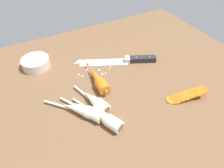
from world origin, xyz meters
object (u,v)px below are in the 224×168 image
Objects in this scene: parsnip_mid_left at (104,117)px; parsnip_back at (95,101)px; chefs_knife at (113,61)px; parsnip_mid_right at (82,110)px; whole_carrot at (98,79)px; carrot_slice_stack at (186,95)px; prep_bowl at (36,63)px; parsnip_front at (88,110)px.

parsnip_mid_left and parsnip_back have the same top height.
parsnip_mid_right reaches higher than chefs_knife.
whole_carrot is at bearing 70.84° from parsnip_mid_left.
chefs_knife is at bearing 41.70° from parsnip_mid_right.
parsnip_mid_left is (-5.74, -16.52, -0.12)cm from whole_carrot.
carrot_slice_stack is 58.99cm from prep_bowl.
parsnip_back is at bearing 15.21° from parsnip_mid_right.
whole_carrot is 17.49cm from parsnip_mid_left.
parsnip_mid_right is at bearing -164.79° from parsnip_back.
chefs_knife is at bearing 45.20° from parsnip_front.
prep_bowl is (-29.15, 12.05, 1.50)cm from chefs_knife.
parsnip_front is at bearing -147.26° from parsnip_back.
parsnip_front is 1.46× the size of prep_bowl.
whole_carrot reaches higher than parsnip_front.
carrot_slice_stack is 1.27× the size of prep_bowl.
parsnip_back reaches higher than chefs_knife.
whole_carrot is at bearing -49.71° from prep_bowl.
prep_bowl is at bearing 112.37° from parsnip_back.
parsnip_mid_right is at bearing -138.30° from chefs_knife.
parsnip_mid_right is (-22.06, -19.65, 1.33)cm from chefs_knife.
parsnip_mid_right is at bearing 148.42° from parsnip_front.
parsnip_mid_left is 7.57cm from parsnip_mid_right.
parsnip_front is 33.98cm from carrot_slice_stack.
whole_carrot is 1.12× the size of parsnip_mid_right.
chefs_knife is 31.58cm from prep_bowl.
whole_carrot reaches higher than parsnip_mid_left.
whole_carrot is 15.15cm from parsnip_mid_right.
carrot_slice_stack is at bearing -41.94° from whole_carrot.
parsnip_mid_right is 32.48cm from prep_bowl.
chefs_knife is 1.96× the size of parsnip_mid_right.
parsnip_back is (-5.29, -9.31, -0.12)cm from whole_carrot.
parsnip_front is (-9.07, -11.74, -0.12)cm from whole_carrot.
parsnip_back and prep_bowl have the same top height.
parsnip_mid_right and parsnip_back have the same top height.
parsnip_back is 32.71cm from prep_bowl.
parsnip_mid_right is at bearing 130.53° from parsnip_mid_left.
parsnip_front and parsnip_mid_right have the same top height.
parsnip_mid_left is 1.76× the size of prep_bowl.
parsnip_back is (0.44, 7.21, 0.00)cm from parsnip_mid_left.
chefs_knife is at bearing -22.46° from prep_bowl.
whole_carrot is at bearing 138.06° from carrot_slice_stack.
parsnip_front is 0.96× the size of parsnip_mid_right.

